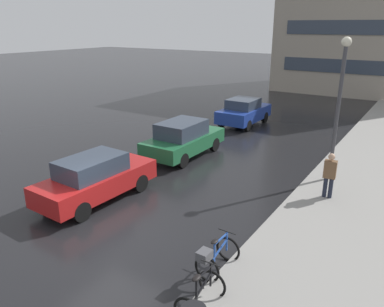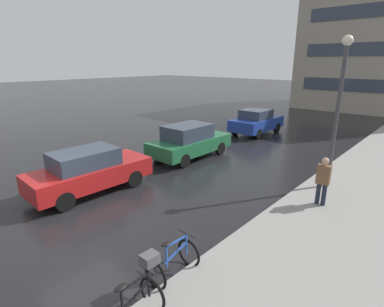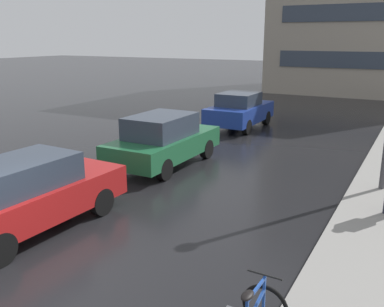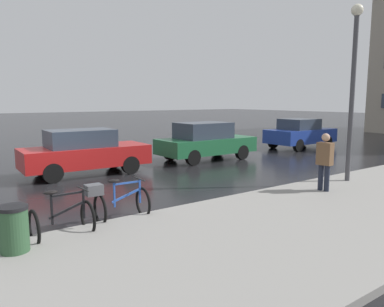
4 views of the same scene
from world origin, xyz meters
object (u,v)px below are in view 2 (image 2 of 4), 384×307
at_px(bicycle_second, 167,261).
at_px(car_blue, 256,121).
at_px(car_red, 89,171).
at_px(car_green, 189,141).
at_px(streetlamp, 339,99).
at_px(pedestrian, 323,180).

xyz_separation_m(bicycle_second, car_blue, (-5.71, 13.45, 0.32)).
bearing_deg(car_red, car_green, 91.14).
xyz_separation_m(car_red, streetlamp, (6.34, 5.99, 2.51)).
bearing_deg(pedestrian, bicycle_second, -102.51).
relative_size(car_blue, streetlamp, 0.74).
xyz_separation_m(car_green, streetlamp, (6.45, 0.54, 2.49)).
bearing_deg(car_blue, bicycle_second, -67.00).
height_order(pedestrian, streetlamp, streetlamp).
height_order(car_red, car_blue, car_blue).
relative_size(bicycle_second, car_red, 0.31).
bearing_deg(bicycle_second, pedestrian, 77.49).
bearing_deg(car_green, bicycle_second, -50.69).
bearing_deg(streetlamp, pedestrian, -78.48).
relative_size(bicycle_second, streetlamp, 0.25).
relative_size(pedestrian, streetlamp, 0.32).
bearing_deg(car_green, streetlamp, 4.75).
distance_m(pedestrian, streetlamp, 2.94).
xyz_separation_m(bicycle_second, pedestrian, (1.24, 5.59, 0.49)).
xyz_separation_m(car_green, pedestrian, (6.80, -1.20, 0.15)).
height_order(car_red, streetlamp, streetlamp).
xyz_separation_m(car_blue, pedestrian, (6.95, -7.86, 0.17)).
height_order(car_red, car_green, car_green).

